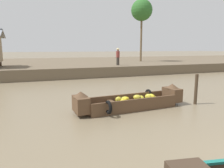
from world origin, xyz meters
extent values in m
plane|color=#7A6B51|center=(0.00, 10.00, 0.00)|extent=(300.00, 300.00, 0.00)
cube|color=brown|center=(0.00, 25.29, 0.46)|extent=(160.00, 20.00, 0.92)
cube|color=brown|center=(-0.58, 5.99, 0.06)|extent=(3.92, 1.32, 0.12)
cube|color=brown|center=(-0.61, 6.49, 0.32)|extent=(3.86, 0.32, 0.41)
cube|color=brown|center=(-0.55, 5.49, 0.32)|extent=(3.86, 0.32, 0.41)
cube|color=brown|center=(1.59, 6.13, 0.42)|extent=(0.54, 0.95, 0.60)
cone|color=brown|center=(1.59, 6.13, 0.82)|extent=(0.59, 0.59, 0.20)
cube|color=brown|center=(-2.75, 5.86, 0.42)|extent=(0.54, 0.95, 0.60)
cone|color=brown|center=(-2.75, 5.86, 0.82)|extent=(0.59, 0.59, 0.20)
cube|color=brown|center=(-1.40, 5.94, 0.34)|extent=(0.26, 0.98, 0.05)
torus|color=black|center=(0.68, 6.69, 0.36)|extent=(0.15, 0.53, 0.52)
torus|color=black|center=(-1.83, 5.29, 0.36)|extent=(0.15, 0.53, 0.52)
ellipsoid|color=yellow|center=(0.08, 6.31, 0.34)|extent=(0.26, 0.30, 0.20)
ellipsoid|color=gold|center=(-1.12, 6.04, 0.42)|extent=(0.30, 0.24, 0.26)
ellipsoid|color=yellow|center=(0.50, 5.80, 0.32)|extent=(0.37, 0.34, 0.20)
ellipsoid|color=yellow|center=(0.44, 6.03, 0.41)|extent=(0.38, 0.40, 0.28)
ellipsoid|color=yellow|center=(0.30, 6.06, 0.42)|extent=(0.34, 0.35, 0.28)
ellipsoid|color=yellow|center=(0.60, 5.92, 0.33)|extent=(0.27, 0.26, 0.19)
ellipsoid|color=yellow|center=(0.62, 6.08, 0.32)|extent=(0.35, 0.33, 0.19)
ellipsoid|color=yellow|center=(-0.99, 5.81, 0.38)|extent=(0.33, 0.25, 0.25)
ellipsoid|color=yellow|center=(-0.80, 5.96, 0.43)|extent=(0.29, 0.24, 0.22)
ellipsoid|color=yellow|center=(-0.75, 6.24, 0.38)|extent=(0.34, 0.20, 0.21)
ellipsoid|color=gold|center=(-0.24, 6.08, 0.44)|extent=(0.42, 0.39, 0.23)
ellipsoid|color=gold|center=(0.61, 6.32, 0.35)|extent=(0.36, 0.38, 0.26)
cylinder|color=#4C3826|center=(-7.18, 19.73, 1.15)|extent=(0.16, 0.16, 0.46)
cylinder|color=brown|center=(8.26, 21.72, 3.81)|extent=(0.24, 0.24, 5.77)
sphere|color=#2D6628|center=(8.26, 21.72, 7.09)|extent=(2.56, 2.56, 2.56)
cylinder|color=#332D28|center=(3.30, 17.07, 1.30)|extent=(0.28, 0.28, 0.75)
cylinder|color=brown|center=(3.30, 17.07, 1.97)|extent=(0.34, 0.34, 0.60)
sphere|color=#9E7556|center=(3.30, 17.07, 2.39)|extent=(0.22, 0.22, 0.22)
cone|color=tan|center=(3.30, 17.07, 2.51)|extent=(0.44, 0.44, 0.14)
cylinder|color=#423323|center=(2.51, 5.62, 0.69)|extent=(0.14, 0.14, 1.39)
camera|label=1|loc=(-4.34, -1.81, 2.53)|focal=33.65mm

